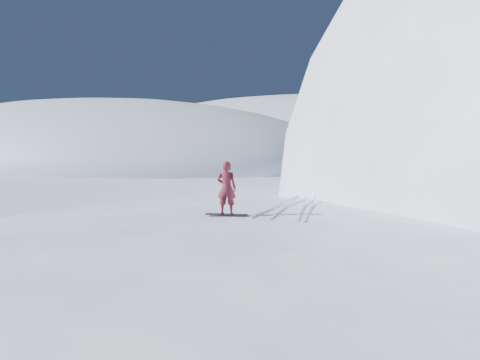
{
  "coord_description": "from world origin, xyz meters",
  "views": [
    {
      "loc": [
        4.8,
        -10.46,
        4.88
      ],
      "look_at": [
        -2.09,
        3.05,
        3.5
      ],
      "focal_mm": 32.0,
      "sensor_mm": 36.0,
      "label": 1
    }
  ],
  "objects": [
    {
      "name": "vapor_plume",
      "position": [
        -69.41,
        42.71,
        0.0
      ],
      "size": [
        10.12,
        8.1,
        7.08
      ],
      "primitive_type": "ellipsoid",
      "color": "white",
      "rests_on": "ground"
    },
    {
      "name": "board_tracks",
      "position": [
        -0.7,
        4.92,
        2.42
      ],
      "size": [
        2.31,
        5.99,
        0.04
      ],
      "color": "silver",
      "rests_on": "ground"
    },
    {
      "name": "ground",
      "position": [
        0.0,
        0.0,
        0.0
      ],
      "size": [
        400.0,
        400.0,
        0.0
      ],
      "primitive_type": "plane",
      "color": "white",
      "rests_on": "ground"
    },
    {
      "name": "near_ridge",
      "position": [
        1.0,
        3.0,
        0.0
      ],
      "size": [
        36.0,
        28.0,
        4.8
      ],
      "primitive_type": "ellipsoid",
      "color": "white",
      "rests_on": "ground"
    },
    {
      "name": "far_ridge_a",
      "position": [
        -70.0,
        60.0,
        0.0
      ],
      "size": [
        120.0,
        70.0,
        28.0
      ],
      "primitive_type": "ellipsoid",
      "color": "white",
      "rests_on": "ground"
    },
    {
      "name": "snowboarder",
      "position": [
        -2.09,
        2.05,
        3.32
      ],
      "size": [
        0.75,
        0.6,
        1.79
      ],
      "primitive_type": "imported",
      "rotation": [
        0.0,
        0.0,
        3.44
      ],
      "color": "maroon",
      "rests_on": "snowboard"
    },
    {
      "name": "far_ridge_c",
      "position": [
        -40.0,
        110.0,
        0.0
      ],
      "size": [
        140.0,
        90.0,
        36.0
      ],
      "primitive_type": "ellipsoid",
      "color": "white",
      "rests_on": "ground"
    },
    {
      "name": "wind_bumps",
      "position": [
        -0.56,
        2.12,
        0.0
      ],
      "size": [
        16.0,
        14.4,
        1.0
      ],
      "color": "white",
      "rests_on": "ground"
    },
    {
      "name": "snowboard",
      "position": [
        -2.09,
        2.05,
        2.41
      ],
      "size": [
        1.46,
        0.68,
        0.02
      ],
      "primitive_type": "cube",
      "rotation": [
        0.0,
        0.0,
        0.3
      ],
      "color": "black",
      "rests_on": "near_ridge"
    }
  ]
}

